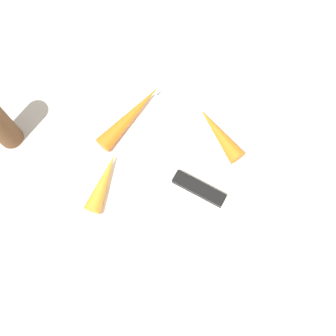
{
  "coord_description": "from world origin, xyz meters",
  "views": [
    {
      "loc": [
        -0.03,
        0.2,
        0.68
      ],
      "look_at": [
        0.0,
        0.0,
        0.01
      ],
      "focal_mm": 45.02,
      "sensor_mm": 36.0,
      "label": 1
    }
  ],
  "objects_px": {
    "cutting_board": "(168,169)",
    "knife": "(192,185)",
    "carrot_shortest": "(104,182)",
    "carrot_longest": "(131,116)",
    "carrot_medium": "(219,133)"
  },
  "relations": [
    {
      "from": "cutting_board",
      "to": "carrot_longest",
      "type": "height_order",
      "value": "carrot_longest"
    },
    {
      "from": "knife",
      "to": "cutting_board",
      "type": "bearing_deg",
      "value": -9.61
    },
    {
      "from": "cutting_board",
      "to": "carrot_medium",
      "type": "distance_m",
      "value": 0.1
    },
    {
      "from": "cutting_board",
      "to": "carrot_longest",
      "type": "distance_m",
      "value": 0.11
    },
    {
      "from": "cutting_board",
      "to": "knife",
      "type": "height_order",
      "value": "knife"
    },
    {
      "from": "cutting_board",
      "to": "carrot_shortest",
      "type": "bearing_deg",
      "value": 23.37
    },
    {
      "from": "cutting_board",
      "to": "carrot_shortest",
      "type": "xyz_separation_m",
      "value": [
        0.1,
        0.04,
        0.02
      ]
    },
    {
      "from": "carrot_medium",
      "to": "carrot_shortest",
      "type": "height_order",
      "value": "same"
    },
    {
      "from": "cutting_board",
      "to": "carrot_shortest",
      "type": "distance_m",
      "value": 0.11
    },
    {
      "from": "carrot_longest",
      "to": "knife",
      "type": "bearing_deg",
      "value": -98.84
    },
    {
      "from": "carrot_shortest",
      "to": "carrot_longest",
      "type": "xyz_separation_m",
      "value": [
        -0.02,
        -0.12,
        0.0
      ]
    },
    {
      "from": "carrot_medium",
      "to": "carrot_longest",
      "type": "height_order",
      "value": "same"
    },
    {
      "from": "carrot_shortest",
      "to": "cutting_board",
      "type": "bearing_deg",
      "value": -56.19
    },
    {
      "from": "cutting_board",
      "to": "carrot_medium",
      "type": "bearing_deg",
      "value": -137.95
    },
    {
      "from": "cutting_board",
      "to": "knife",
      "type": "relative_size",
      "value": 1.85
    }
  ]
}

